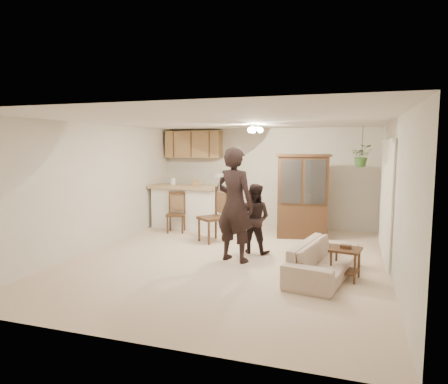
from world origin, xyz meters
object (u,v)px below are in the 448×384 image
(chair_hutch_left, at_px, (212,227))
(china_hutch, at_px, (302,197))
(side_table, at_px, (345,263))
(chair_bar, at_px, (176,221))
(adult, at_px, (235,212))
(child, at_px, (254,218))
(chair_hutch_right, at_px, (294,218))
(sofa, at_px, (324,254))

(chair_hutch_left, bearing_deg, china_hutch, 69.39)
(side_table, height_order, chair_hutch_left, chair_hutch_left)
(chair_bar, bearing_deg, adult, -58.29)
(adult, height_order, chair_hutch_left, adult)
(child, bearing_deg, side_table, 157.14)
(adult, bearing_deg, chair_bar, -26.53)
(child, relative_size, chair_hutch_right, 1.19)
(adult, bearing_deg, chair_hutch_right, -86.26)
(chair_hutch_right, bearing_deg, chair_hutch_left, 33.64)
(sofa, distance_m, china_hutch, 2.79)
(sofa, relative_size, chair_hutch_right, 1.66)
(sofa, height_order, adult, adult)
(chair_hutch_left, xyz_separation_m, chair_hutch_right, (1.51, 1.70, -0.01))
(chair_hutch_right, bearing_deg, child, 64.05)
(chair_bar, bearing_deg, child, -44.17)
(child, relative_size, chair_hutch_left, 1.15)
(child, distance_m, china_hutch, 1.75)
(child, xyz_separation_m, chair_hutch_left, (-1.06, 0.57, -0.34))
(adult, distance_m, child, 0.72)
(china_hutch, bearing_deg, chair_hutch_left, -160.02)
(side_table, relative_size, chair_hutch_left, 0.46)
(sofa, bearing_deg, china_hutch, 25.53)
(chair_bar, height_order, chair_hutch_right, chair_hutch_right)
(china_hutch, relative_size, side_table, 3.47)
(child, height_order, chair_bar, child)
(side_table, relative_size, chair_hutch_right, 0.48)
(adult, height_order, side_table, adult)
(sofa, xyz_separation_m, chair_bar, (-3.60, 2.29, -0.09))
(child, xyz_separation_m, china_hutch, (0.72, 1.58, 0.25))
(sofa, xyz_separation_m, chair_hutch_left, (-2.45, 1.65, -0.04))
(china_hutch, relative_size, chair_hutch_left, 1.61)
(chair_hutch_right, bearing_deg, sofa, 90.93)
(chair_bar, bearing_deg, chair_hutch_left, -44.47)
(child, height_order, side_table, child)
(china_hutch, xyz_separation_m, side_table, (1.00, -2.65, -0.68))
(sofa, height_order, chair_hutch_right, chair_hutch_right)
(sofa, xyz_separation_m, child, (-1.39, 1.08, 0.31))
(child, bearing_deg, chair_hutch_right, -92.00)
(chair_hutch_left, relative_size, chair_hutch_right, 1.04)
(china_hutch, bearing_deg, chair_bar, 177.60)
(child, xyz_separation_m, side_table, (1.72, -1.08, -0.42))
(adult, relative_size, chair_bar, 1.87)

